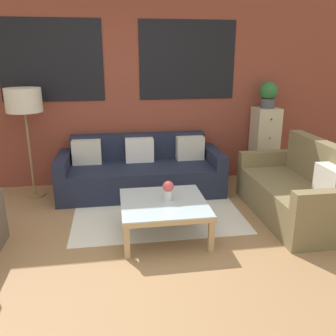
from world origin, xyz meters
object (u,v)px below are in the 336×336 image
coffee_table (164,206)px  drawer_cabinet (264,144)px  floor_lamp (24,103)px  potted_plant (268,94)px  flower_vase (168,189)px  couch_dark (141,172)px  settee_vintage (297,192)px

coffee_table → drawer_cabinet: drawer_cabinet is taller
floor_lamp → potted_plant: potted_plant is taller
coffee_table → flower_vase: size_ratio=4.18×
floor_lamp → coffee_table: bearing=-40.5°
coffee_table → drawer_cabinet: bearing=41.2°
couch_dark → coffee_table: bearing=-84.1°
floor_lamp → flower_vase: 2.29m
settee_vintage → flower_vase: settee_vintage is taller
couch_dark → drawer_cabinet: (1.93, 0.23, 0.28)m
settee_vintage → potted_plant: size_ratio=4.27×
potted_plant → floor_lamp: bearing=-177.1°
coffee_table → flower_vase: 0.19m
settee_vintage → potted_plant: bearing=83.8°
potted_plant → flower_vase: bearing=-138.5°
couch_dark → drawer_cabinet: bearing=6.7°
couch_dark → settee_vintage: size_ratio=1.39×
coffee_table → couch_dark: bearing=95.9°
couch_dark → coffee_table: size_ratio=2.50×
couch_dark → potted_plant: potted_plant is taller
settee_vintage → flower_vase: (-1.58, -0.17, 0.20)m
drawer_cabinet → flower_vase: size_ratio=5.17×
coffee_table → floor_lamp: bearing=139.5°
couch_dark → settee_vintage: 2.11m
coffee_table → potted_plant: size_ratio=2.37×
coffee_table → drawer_cabinet: size_ratio=0.81×
couch_dark → potted_plant: size_ratio=5.94×
couch_dark → potted_plant: 2.20m
drawer_cabinet → flower_vase: drawer_cabinet is taller
drawer_cabinet → flower_vase: (-1.73, -1.53, -0.05)m
coffee_table → flower_vase: bearing=29.2°
floor_lamp → potted_plant: 3.42m
floor_lamp → drawer_cabinet: floor_lamp is taller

